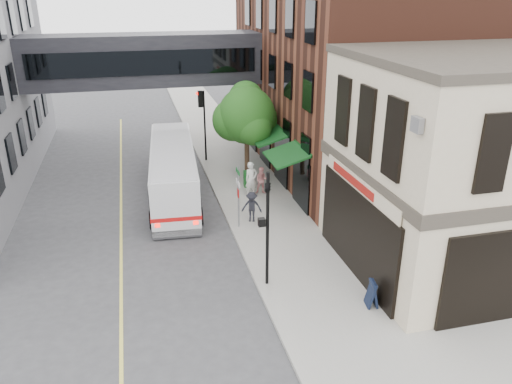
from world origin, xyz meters
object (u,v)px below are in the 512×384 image
newspaper_box (248,179)px  sandwich_board (372,294)px  bus (173,170)px  pedestrian_a (251,179)px  pedestrian_b (262,180)px  pedestrian_c (252,207)px

newspaper_box → sandwich_board: sandwich_board is taller
newspaper_box → bus: bearing=-173.4°
pedestrian_a → sandwich_board: size_ratio=1.96×
pedestrian_b → pedestrian_c: pedestrian_c is taller
pedestrian_b → sandwich_board: (1.12, -10.92, -0.26)m
pedestrian_a → pedestrian_b: (0.65, 0.21, -0.20)m
pedestrian_b → pedestrian_c: (-1.36, -3.23, 0.00)m
bus → newspaper_box: bus is taller
pedestrian_b → newspaper_box: 1.33m
newspaper_box → sandwich_board: size_ratio=0.94×
pedestrian_a → newspaper_box: pedestrian_a is taller
pedestrian_b → pedestrian_c: bearing=-100.2°
bus → newspaper_box: 4.22m
sandwich_board → bus: bearing=124.9°
pedestrian_b → pedestrian_a: bearing=-149.2°
pedestrian_a → pedestrian_c: bearing=-116.3°
pedestrian_b → pedestrian_c: 3.51m
bus → pedestrian_c: size_ratio=6.92×
sandwich_board → pedestrian_b: bearing=105.2°
pedestrian_c → sandwich_board: 8.08m
pedestrian_a → sandwich_board: bearing=-93.7°
bus → sandwich_board: size_ratio=10.71×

